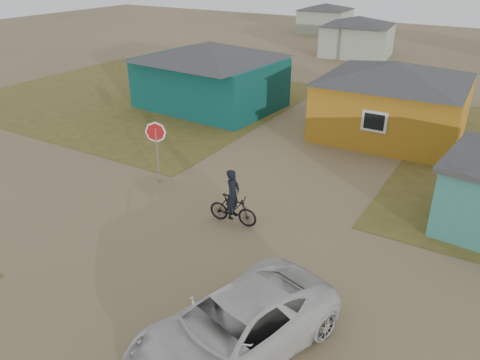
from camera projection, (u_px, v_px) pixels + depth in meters
name	position (u px, v px, depth m)	size (l,w,h in m)	color
ground	(192.00, 250.00, 15.20)	(120.00, 120.00, 0.00)	olive
grass_nw	(140.00, 96.00, 31.73)	(20.00, 18.00, 0.00)	brown
house_teal	(210.00, 74.00, 28.66)	(8.93, 7.08, 4.00)	#0A3C39
house_yellow	(393.00, 99.00, 23.94)	(7.72, 6.76, 3.90)	#B1771B
house_pale_west	(357.00, 36.00, 43.37)	(7.04, 6.15, 3.60)	#99A78F
house_pale_north	(325.00, 18.00, 56.38)	(6.28, 5.81, 3.40)	#99A78F
stop_sign	(156.00, 139.00, 18.89)	(0.87, 0.07, 2.68)	gray
cyclist	(233.00, 204.00, 16.42)	(1.87, 0.70, 2.07)	black
vehicle	(234.00, 328.00, 10.97)	(2.55, 5.53, 1.54)	silver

